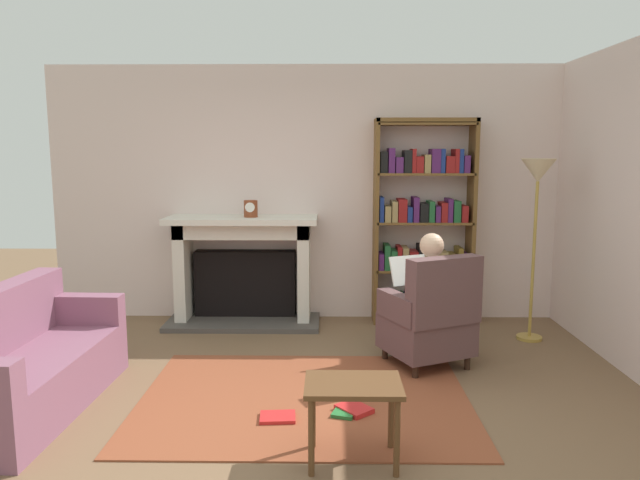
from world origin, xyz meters
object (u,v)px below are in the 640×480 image
(floor_lamp, at_px, (537,187))
(sofa_floral, at_px, (24,366))
(side_table, at_px, (353,396))
(fireplace, at_px, (244,267))
(seated_reader, at_px, (424,292))
(mantel_clock, at_px, (251,209))
(bookshelf, at_px, (423,227))
(armchair_reading, at_px, (431,318))

(floor_lamp, bearing_deg, sofa_floral, -158.13)
(sofa_floral, xyz_separation_m, side_table, (2.27, -0.68, 0.09))
(fireplace, bearing_deg, sofa_floral, -119.33)
(seated_reader, relative_size, floor_lamp, 0.66)
(mantel_clock, height_order, sofa_floral, mantel_clock)
(mantel_clock, distance_m, floor_lamp, 2.80)
(fireplace, relative_size, sofa_floral, 0.92)
(bookshelf, height_order, floor_lamp, bookshelf)
(armchair_reading, bearing_deg, side_table, 40.38)
(sofa_floral, bearing_deg, floor_lamp, -66.42)
(bookshelf, xyz_separation_m, floor_lamp, (0.96, -0.59, 0.45))
(armchair_reading, xyz_separation_m, floor_lamp, (1.09, 0.77, 1.05))
(side_table, bearing_deg, floor_lamp, 52.06)
(fireplace, distance_m, floor_lamp, 3.03)
(seated_reader, relative_size, side_table, 2.04)
(sofa_floral, height_order, side_table, sofa_floral)
(mantel_clock, xyz_separation_m, sofa_floral, (-1.33, -2.09, -0.90))
(fireplace, distance_m, sofa_floral, 2.53)
(sofa_floral, distance_m, floor_lamp, 4.54)
(bookshelf, bearing_deg, fireplace, -179.00)
(armchair_reading, distance_m, side_table, 1.70)
(seated_reader, xyz_separation_m, floor_lamp, (1.14, 0.66, 0.85))
(mantel_clock, distance_m, armchair_reading, 2.21)
(seated_reader, height_order, floor_lamp, floor_lamp)
(bookshelf, bearing_deg, sofa_floral, -144.41)
(seated_reader, distance_m, side_table, 1.79)
(sofa_floral, bearing_deg, fireplace, -27.62)
(mantel_clock, height_order, seated_reader, mantel_clock)
(bookshelf, distance_m, floor_lamp, 1.22)
(side_table, bearing_deg, armchair_reading, 65.33)
(fireplace, relative_size, floor_lamp, 0.92)
(bookshelf, bearing_deg, armchair_reading, -95.45)
(side_table, bearing_deg, bookshelf, 73.87)
(bookshelf, height_order, side_table, bookshelf)
(armchair_reading, distance_m, floor_lamp, 1.70)
(fireplace, relative_size, armchair_reading, 1.64)
(floor_lamp, bearing_deg, bookshelf, 148.47)
(armchair_reading, bearing_deg, bookshelf, -120.40)
(fireplace, bearing_deg, side_table, -70.11)
(mantel_clock, relative_size, bookshelf, 0.08)
(floor_lamp, bearing_deg, fireplace, 168.88)
(bookshelf, xyz_separation_m, side_table, (-0.84, -2.91, -0.62))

